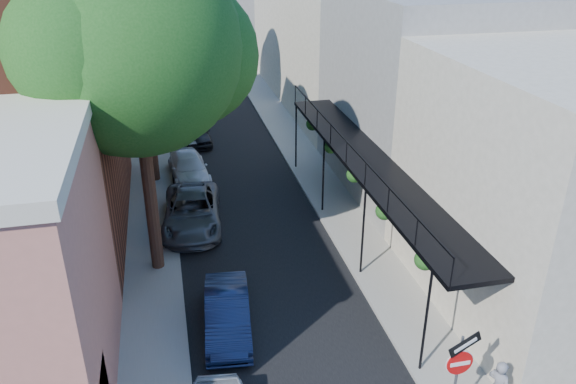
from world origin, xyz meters
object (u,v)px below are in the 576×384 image
parked_car_b (227,313)px  parked_car_d (189,168)px  oak_near (148,50)px  oak_mid (149,34)px  sign_post (459,366)px  parked_car_e (196,132)px  parked_car_g (187,90)px  parked_car_f (176,113)px  parked_car_c (192,211)px

parked_car_b → parked_car_d: (-0.41, 11.90, -0.02)m
oak_near → parked_car_b: oak_near is taller
oak_mid → parked_car_d: 6.57m
sign_post → parked_car_e: size_ratio=0.81×
oak_near → oak_mid: 8.01m
sign_post → oak_near: bearing=125.1°
parked_car_g → sign_post: bearing=-86.7°
parked_car_f → parked_car_b: bearing=-89.3°
oak_near → parked_car_c: bearing=68.9°
parked_car_b → parked_car_e: (0.34, 17.05, -0.01)m
parked_car_f → parked_car_g: 5.12m
parked_car_c → parked_car_d: size_ratio=1.19×
parked_car_b → oak_mid: bearing=103.2°
parked_car_e → parked_car_c: bearing=-98.3°
sign_post → parked_car_g: (-4.56, 31.21, -1.37)m
oak_mid → parked_car_e: oak_mid is taller
oak_near → parked_car_g: bearing=84.9°
parked_car_e → parked_car_g: parked_car_g is taller
parked_car_d → parked_car_e: size_ratio=1.15×
parked_car_f → parked_car_g: (0.96, 5.03, 0.08)m
oak_mid → parked_car_d: bearing=-15.4°
parked_car_e → oak_near: bearing=-101.8°
oak_near → parked_car_c: oak_near is taller
oak_near → parked_car_g: 23.16m
oak_near → parked_car_f: 18.43m
parked_car_e → parked_car_b: bearing=-94.2°
oak_mid → sign_post: bearing=-69.1°
parked_car_c → parked_car_d: 4.93m
oak_near → parked_car_b: (1.62, -4.27, -7.24)m
sign_post → parked_car_d: size_ratio=0.71×
parked_car_d → parked_car_c: bearing=-96.8°
sign_post → parked_car_c: bearing=114.6°
parked_car_g → parked_car_b: bearing=-95.8°
oak_near → oak_mid: (-0.05, 7.97, -0.82)m
parked_car_d → parked_car_e: 5.21m
oak_mid → parked_car_d: (1.26, -0.35, -6.44)m
oak_near → parked_car_d: size_ratio=2.70×
parked_car_c → parked_car_e: (0.92, 10.08, -0.07)m
parked_car_d → oak_near: bearing=-103.9°
oak_mid → parked_car_g: bearing=81.8°
parked_car_e → parked_car_f: (-0.96, 4.12, -0.03)m
sign_post → oak_near: oak_near is taller
parked_car_c → oak_near: bearing=-106.2°
parked_car_c → parked_car_g: 19.25m
oak_near → oak_mid: bearing=90.4°
oak_near → parked_car_c: (1.04, 2.70, -7.18)m
parked_car_b → parked_car_d: 11.90m
parked_car_d → parked_car_g: size_ratio=0.88×
parked_car_c → parked_car_g: parked_car_c is taller
parked_car_b → parked_car_e: 17.06m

